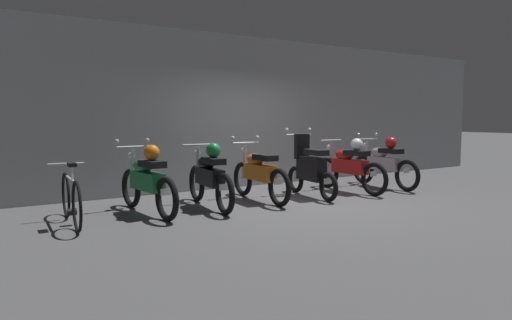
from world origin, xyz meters
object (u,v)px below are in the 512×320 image
object	(u,v)px
motorbike_slot_3	(310,169)
motorbike_slot_4	(349,166)
motorbike_slot_5	(384,163)
bicycle	(71,199)
motorbike_slot_1	(209,176)
motorbike_slot_2	(259,173)
motorbike_slot_0	(147,180)

from	to	relation	value
motorbike_slot_3	motorbike_slot_4	bearing A→B (deg)	1.35
motorbike_slot_5	bicycle	world-z (taller)	motorbike_slot_5
motorbike_slot_1	motorbike_slot_5	xyz separation A→B (m)	(4.16, -0.01, 0.00)
motorbike_slot_5	bicycle	bearing A→B (deg)	-179.46
bicycle	motorbike_slot_1	bearing A→B (deg)	1.72
motorbike_slot_1	motorbike_slot_2	world-z (taller)	motorbike_slot_2
motorbike_slot_1	bicycle	size ratio (longest dim) A/B	1.13
motorbike_slot_4	motorbike_slot_5	world-z (taller)	motorbike_slot_5
motorbike_slot_4	bicycle	distance (m)	5.31
motorbike_slot_5	motorbike_slot_0	bearing A→B (deg)	179.22
motorbike_slot_4	bicycle	world-z (taller)	motorbike_slot_4
motorbike_slot_1	motorbike_slot_5	bearing A→B (deg)	-0.08
motorbike_slot_0	motorbike_slot_4	size ratio (longest dim) A/B	1.00
motorbike_slot_1	motorbike_slot_3	size ratio (longest dim) A/B	1.16
motorbike_slot_0	motorbike_slot_2	bearing A→B (deg)	0.81
motorbike_slot_1	motorbike_slot_3	distance (m)	2.09
motorbike_slot_2	bicycle	world-z (taller)	motorbike_slot_2
motorbike_slot_0	motorbike_slot_5	world-z (taller)	same
motorbike_slot_1	motorbike_slot_4	distance (m)	3.12
motorbike_slot_1	bicycle	bearing A→B (deg)	-178.28
motorbike_slot_0	bicycle	xyz separation A→B (m)	(-1.14, -0.13, -0.17)
motorbike_slot_2	bicycle	xyz separation A→B (m)	(-3.22, -0.16, -0.13)
motorbike_slot_4	bicycle	size ratio (longest dim) A/B	1.13
motorbike_slot_4	motorbike_slot_5	distance (m)	1.04
motorbike_slot_3	bicycle	xyz separation A→B (m)	(-4.27, -0.00, -0.17)
bicycle	motorbike_slot_4	bearing A→B (deg)	0.28
motorbike_slot_4	motorbike_slot_5	size ratio (longest dim) A/B	1.00
motorbike_slot_1	motorbike_slot_4	bearing A→B (deg)	-0.72
motorbike_slot_3	motorbike_slot_4	world-z (taller)	motorbike_slot_3
motorbike_slot_0	motorbike_slot_3	size ratio (longest dim) A/B	1.16
motorbike_slot_2	motorbike_slot_5	size ratio (longest dim) A/B	1.00
motorbike_slot_5	motorbike_slot_4	bearing A→B (deg)	-178.16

